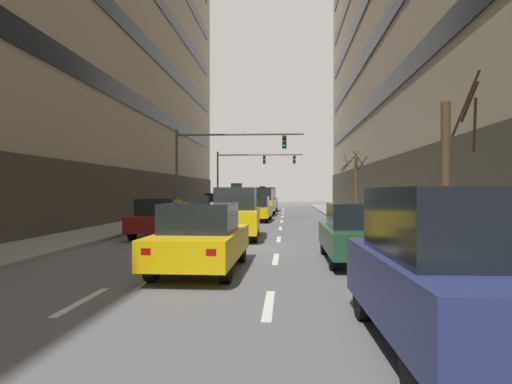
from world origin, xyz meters
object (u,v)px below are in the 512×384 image
(traffic_signal_1, at_px, (248,167))
(street_tree_1, at_px, (448,174))
(car_driving_0, at_px, (160,218))
(taxi_driving_2, at_px, (256,209))
(taxi_driving_3, at_px, (262,202))
(traffic_signal_0, at_px, (216,155))
(taxi_driving_1, at_px, (201,237))
(car_driving_4, at_px, (218,204))
(pedestrian_0, at_px, (451,216))
(car_parked_0, at_px, (446,269))
(street_tree_0, at_px, (355,184))
(car_parked_1, at_px, (358,233))
(taxi_driving_5, at_px, (236,213))
(car_driving_6, at_px, (266,199))
(pedestrian_1, at_px, (411,213))

(traffic_signal_1, relative_size, street_tree_1, 1.87)
(car_driving_0, distance_m, taxi_driving_2, 9.95)
(taxi_driving_3, height_order, traffic_signal_0, traffic_signal_0)
(taxi_driving_1, bearing_deg, car_driving_4, 97.98)
(taxi_driving_3, bearing_deg, car_driving_4, -172.23)
(taxi_driving_1, xyz_separation_m, pedestrian_0, (7.36, 3.96, 0.33))
(car_parked_0, relative_size, street_tree_1, 0.86)
(taxi_driving_3, height_order, street_tree_0, street_tree_0)
(car_parked_1, xyz_separation_m, street_tree_1, (2.27, -0.36, 1.59))
(taxi_driving_5, distance_m, traffic_signal_0, 11.86)
(taxi_driving_5, distance_m, car_parked_1, 6.79)
(taxi_driving_5, height_order, car_parked_0, taxi_driving_5)
(traffic_signal_0, bearing_deg, car_driving_6, 76.73)
(car_driving_0, distance_m, car_parked_0, 14.58)
(taxi_driving_1, xyz_separation_m, car_parked_1, (4.03, 1.63, -0.02))
(car_driving_6, height_order, pedestrian_0, car_driving_6)
(pedestrian_0, bearing_deg, taxi_driving_2, 118.98)
(car_parked_0, distance_m, pedestrian_0, 9.56)
(taxi_driving_3, relative_size, car_driving_4, 0.95)
(taxi_driving_2, bearing_deg, street_tree_0, -8.83)
(car_driving_4, distance_m, street_tree_1, 23.87)
(car_parked_0, distance_m, street_tree_1, 6.80)
(taxi_driving_3, distance_m, pedestrian_1, 16.74)
(taxi_driving_1, relative_size, car_parked_0, 1.06)
(car_parked_0, distance_m, traffic_signal_1, 41.20)
(car_driving_4, bearing_deg, traffic_signal_0, -82.41)
(street_tree_1, xyz_separation_m, pedestrian_1, (1.08, 7.17, -1.39))
(traffic_signal_0, bearing_deg, car_driving_0, -93.74)
(car_parked_0, bearing_deg, taxi_driving_2, 99.97)
(pedestrian_1, bearing_deg, car_driving_0, -175.61)
(car_driving_4, bearing_deg, traffic_signal_1, 84.26)
(taxi_driving_5, distance_m, pedestrian_1, 7.46)
(car_parked_1, height_order, street_tree_0, street_tree_0)
(car_parked_0, relative_size, pedestrian_1, 2.79)
(car_driving_6, xyz_separation_m, street_tree_1, (6.11, -28.72, 1.28))
(car_driving_4, xyz_separation_m, traffic_signal_0, (0.65, -4.88, 3.43))
(car_driving_6, bearing_deg, pedestrian_0, -74.60)
(car_parked_1, bearing_deg, taxi_driving_5, 126.02)
(car_driving_6, distance_m, car_parked_0, 35.19)
(car_driving_0, height_order, taxi_driving_5, taxi_driving_5)
(car_driving_4, height_order, street_tree_1, street_tree_1)
(car_driving_4, height_order, pedestrian_1, car_driving_4)
(taxi_driving_2, distance_m, pedestrian_1, 11.16)
(taxi_driving_1, height_order, taxi_driving_5, taxi_driving_5)
(taxi_driving_2, distance_m, taxi_driving_5, 9.84)
(car_parked_1, height_order, traffic_signal_0, traffic_signal_0)
(car_parked_1, height_order, traffic_signal_1, traffic_signal_1)
(car_driving_4, bearing_deg, street_tree_0, -36.88)
(car_parked_1, relative_size, pedestrian_0, 2.50)
(pedestrian_0, bearing_deg, pedestrian_1, 89.79)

